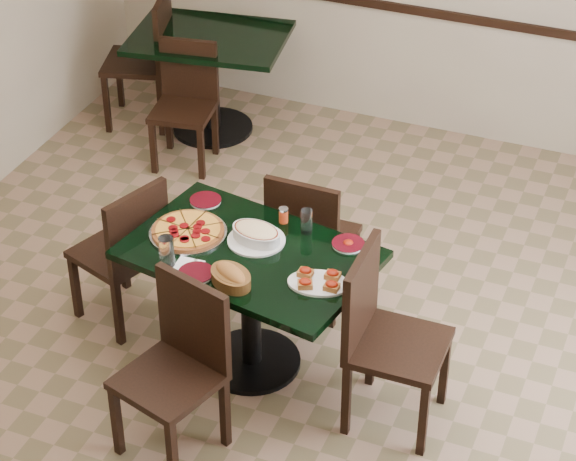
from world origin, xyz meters
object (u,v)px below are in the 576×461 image
at_px(back_chair_left, 149,53).
at_px(lasagna_casserole, 256,234).
at_px(chair_far, 309,236).
at_px(pepperoni_pizza, 188,231).
at_px(back_table, 210,65).
at_px(chair_right, 382,330).
at_px(bread_basket, 231,276).
at_px(main_table, 250,280).
at_px(chair_left, 127,248).
at_px(chair_near, 180,359).
at_px(back_chair_near, 186,97).
at_px(bruschetta_platter, 318,281).

relative_size(back_chair_left, lasagna_casserole, 3.26).
relative_size(chair_far, pepperoni_pizza, 2.24).
distance_m(back_table, chair_right, 3.12).
distance_m(chair_far, back_chair_left, 2.49).
relative_size(back_table, bread_basket, 4.03).
relative_size(main_table, chair_left, 1.49).
relative_size(pepperoni_pizza, bread_basket, 1.39).
xyz_separation_m(chair_near, back_chair_near, (-1.20, 2.47, -0.05)).
height_order(chair_left, back_chair_left, back_chair_left).
xyz_separation_m(chair_near, chair_left, (-0.69, 0.73, -0.01)).
xyz_separation_m(back_chair_left, bruschetta_platter, (2.19, -2.33, 0.22)).
distance_m(chair_left, back_chair_near, 1.82).
xyz_separation_m(main_table, chair_near, (-0.09, -0.64, -0.05)).
bearing_deg(bruschetta_platter, back_chair_left, 121.62).
distance_m(chair_left, bruschetta_platter, 1.25).
bearing_deg(chair_left, bruschetta_platter, 99.36).
distance_m(back_chair_left, bread_basket, 3.07).
bearing_deg(chair_far, pepperoni_pizza, 49.92).
bearing_deg(lasagna_casserole, bread_basket, -74.42).
height_order(main_table, chair_right, chair_right).
bearing_deg(back_chair_near, back_table, 82.88).
xyz_separation_m(back_table, chair_left, (0.52, -2.16, -0.02)).
bearing_deg(back_chair_left, bruschetta_platter, 27.32).
xyz_separation_m(back_table, back_chair_near, (0.01, -0.42, -0.05)).
bearing_deg(chair_right, back_table, 40.48).
bearing_deg(lasagna_casserole, back_chair_near, 137.97).
distance_m(chair_right, bruschetta_platter, 0.40).
bearing_deg(bread_basket, back_chair_left, 155.43).
relative_size(main_table, chair_near, 1.46).
bearing_deg(back_table, back_chair_left, 176.28).
height_order(lasagna_casserole, bruschetta_platter, lasagna_casserole).
distance_m(chair_left, lasagna_casserole, 0.83).
distance_m(pepperoni_pizza, bread_basket, 0.49).
bearing_deg(back_chair_left, bread_basket, 19.94).
height_order(chair_near, bruschetta_platter, chair_near).
bearing_deg(back_chair_near, bread_basket, -67.24).
xyz_separation_m(chair_right, pepperoni_pizza, (-1.11, 0.13, 0.22)).
relative_size(back_chair_near, bread_basket, 2.93).
height_order(back_chair_left, bruschetta_platter, back_chair_left).
xyz_separation_m(main_table, lasagna_casserole, (-0.00, 0.10, 0.23)).
bearing_deg(chair_near, chair_far, 97.52).
bearing_deg(pepperoni_pizza, back_chair_near, 117.19).
bearing_deg(pepperoni_pizza, bread_basket, -38.14).
bearing_deg(bread_basket, bruschetta_platter, 50.19).
bearing_deg(bread_basket, chair_near, -76.73).
bearing_deg(back_chair_left, back_chair_near, 35.96).
bearing_deg(main_table, bruschetta_platter, -6.43).
height_order(chair_far, pepperoni_pizza, chair_far).
bearing_deg(bread_basket, chair_far, 114.01).
bearing_deg(bruschetta_platter, chair_far, 103.15).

